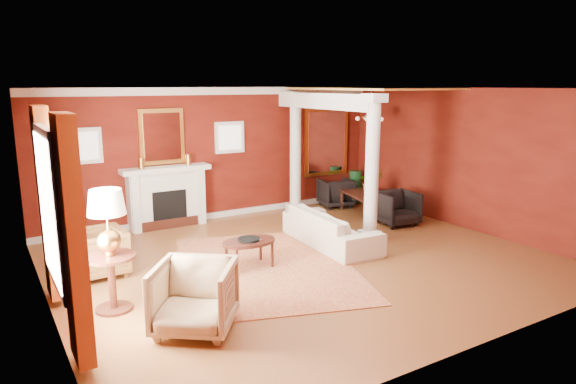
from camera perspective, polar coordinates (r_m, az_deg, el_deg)
ground at (r=8.90m, az=1.88°, el=-7.59°), size 8.00×8.00×0.00m
room_shell at (r=8.44m, az=1.97°, el=5.43°), size 8.04×7.04×2.92m
fireplace at (r=11.09m, az=-13.30°, el=-0.52°), size 1.85×0.42×1.29m
overmantel_mirror at (r=11.02m, az=-13.84°, el=6.00°), size 0.95×0.07×1.15m
flank_window_left at (r=10.68m, az=-21.79°, el=4.77°), size 0.70×0.07×0.70m
flank_window_right at (r=11.60m, az=-6.50°, el=6.05°), size 0.70×0.07×0.70m
left_window at (r=6.63m, az=-24.27°, el=-2.67°), size 0.21×2.55×2.60m
column_front at (r=9.78m, az=9.32°, el=2.68°), size 0.36×0.36×2.80m
column_back at (r=11.93m, az=0.83°, el=4.48°), size 0.36×0.36×2.80m
header_beam at (r=10.92m, az=3.98°, el=10.05°), size 0.30×3.20×0.32m
amber_ceiling at (r=11.51m, az=9.21°, el=11.27°), size 2.30×3.40×0.04m
dining_mirror at (r=12.96m, az=4.27°, el=5.59°), size 1.30×0.07×1.70m
chandelier at (r=11.60m, az=9.14°, el=8.20°), size 0.60×0.62×0.75m
crown_trim at (r=11.44m, az=-7.77°, el=11.06°), size 8.00×0.08×0.16m
base_trim at (r=11.80m, az=-7.39°, el=-2.46°), size 8.00×0.08×0.12m
rug at (r=8.57m, az=-2.51°, el=-8.34°), size 3.85×4.44×0.02m
sofa at (r=9.62m, az=4.78°, el=-3.39°), size 0.79×2.28×0.88m
armchair_leopard at (r=8.61m, az=-20.45°, el=-6.12°), size 0.80×0.85×0.84m
armchair_stripe at (r=6.45m, az=-10.37°, el=-11.08°), size 1.26×1.25×0.95m
coffee_table at (r=8.46m, az=-4.35°, el=-5.67°), size 0.92×0.92×0.47m
coffee_book at (r=8.36m, az=-4.28°, el=-4.78°), size 0.16×0.07×0.22m
side_table at (r=7.07m, az=-19.36°, el=-3.87°), size 0.66×0.66×1.65m
dining_table at (r=11.92m, az=8.79°, el=-0.68°), size 0.86×1.51×0.80m
dining_chair_near at (r=11.23m, az=12.03°, el=-1.59°), size 0.87×0.83×0.80m
dining_chair_far at (r=12.67m, az=5.32°, el=0.08°), size 0.88×0.85×0.76m
green_urn at (r=13.15m, az=7.46°, el=0.22°), size 0.35×0.35×0.83m
potted_plant at (r=11.77m, az=9.22°, el=2.26°), size 0.53×0.59×0.46m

